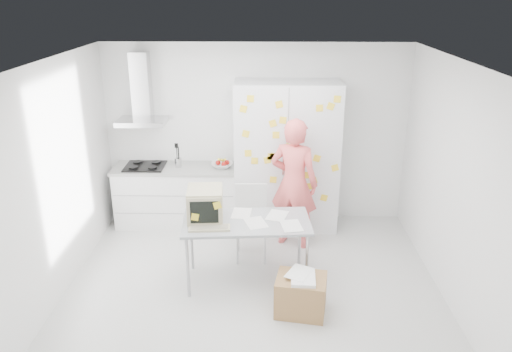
{
  "coord_description": "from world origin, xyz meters",
  "views": [
    {
      "loc": [
        0.14,
        -5.24,
        3.42
      ],
      "look_at": [
        0.02,
        0.79,
        1.13
      ],
      "focal_mm": 35.0,
      "sensor_mm": 36.0,
      "label": 1
    }
  ],
  "objects_px": {
    "desk": "(220,213)",
    "chair": "(251,217)",
    "person": "(294,183)",
    "cardboard_box": "(301,294)"
  },
  "relations": [
    {
      "from": "desk",
      "to": "cardboard_box",
      "type": "bearing_deg",
      "value": -38.93
    },
    {
      "from": "person",
      "to": "chair",
      "type": "distance_m",
      "value": 0.75
    },
    {
      "from": "person",
      "to": "chair",
      "type": "bearing_deg",
      "value": 51.64
    },
    {
      "from": "chair",
      "to": "cardboard_box",
      "type": "xyz_separation_m",
      "value": [
        0.59,
        -1.28,
        -0.33
      ]
    },
    {
      "from": "person",
      "to": "cardboard_box",
      "type": "distance_m",
      "value": 1.75
    },
    {
      "from": "chair",
      "to": "cardboard_box",
      "type": "height_order",
      "value": "chair"
    },
    {
      "from": "desk",
      "to": "chair",
      "type": "bearing_deg",
      "value": 56.92
    },
    {
      "from": "person",
      "to": "desk",
      "type": "relative_size",
      "value": 1.17
    },
    {
      "from": "person",
      "to": "desk",
      "type": "height_order",
      "value": "person"
    },
    {
      "from": "desk",
      "to": "chair",
      "type": "xyz_separation_m",
      "value": [
        0.35,
        0.63,
        -0.36
      ]
    }
  ]
}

